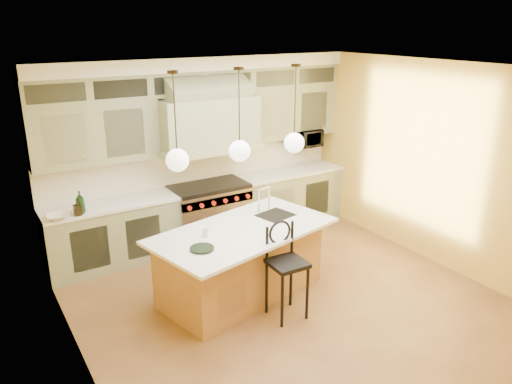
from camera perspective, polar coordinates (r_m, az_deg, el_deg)
floor at (r=6.56m, az=3.41°, el=-12.16°), size 5.00×5.00×0.00m
ceiling at (r=5.64m, az=4.00°, el=13.96°), size 5.00×5.00×0.00m
wall_back at (r=8.03m, az=-6.69°, el=4.86°), size 5.00×0.00×5.00m
wall_front at (r=4.33m, az=23.39°, el=-9.32°), size 5.00×0.00×5.00m
wall_left at (r=5.02m, az=-20.42°, el=-4.99°), size 0.00×5.00×5.00m
wall_right at (r=7.61m, az=19.28°, el=3.13°), size 0.00×5.00×5.00m
back_cabinetry at (r=7.80m, az=-5.85°, el=4.32°), size 5.00×0.77×2.90m
range at (r=8.01m, az=-5.34°, el=-2.37°), size 1.20×0.74×0.96m
kitchen_island at (r=6.48m, az=-1.70°, el=-7.80°), size 2.52×1.71×1.35m
counter_stool at (r=5.94m, az=3.43°, el=-8.26°), size 0.43×0.43×1.18m
microwave at (r=8.80m, az=5.63°, el=6.15°), size 0.54×0.37×0.30m
oil_bottle_a at (r=7.05m, az=-19.46°, el=-1.12°), size 0.14×0.14×0.31m
oil_bottle_b at (r=7.01m, az=-19.76°, el=-1.71°), size 0.10×0.10×0.21m
fruit_bowl at (r=7.00m, az=-21.73°, el=-2.63°), size 0.31×0.31×0.07m
cup at (r=6.06m, az=-5.79°, el=-4.70°), size 0.10×0.10×0.09m
pendant_left at (r=5.62m, az=-8.99°, el=3.90°), size 0.26×0.26×1.11m
pendant_center at (r=5.96m, az=-1.88°, el=4.99°), size 0.26×0.26×1.11m
pendant_right at (r=6.38m, az=4.39°, el=5.88°), size 0.26×0.26×1.11m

